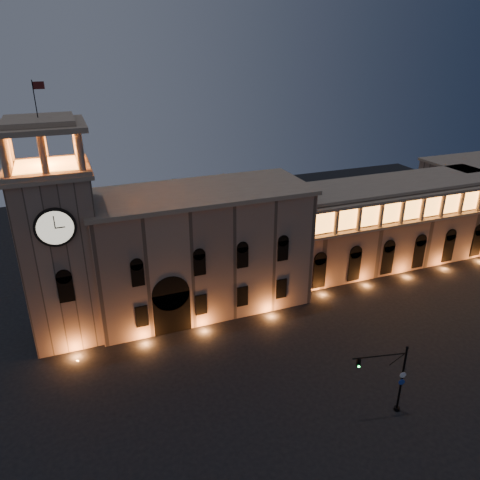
{
  "coord_description": "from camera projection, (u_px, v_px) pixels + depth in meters",
  "views": [
    {
      "loc": [
        -18.79,
        -36.51,
        36.67
      ],
      "look_at": [
        1.66,
        16.0,
        12.09
      ],
      "focal_mm": 35.0,
      "sensor_mm": 36.0,
      "label": 1
    }
  ],
  "objects": [
    {
      "name": "ground",
      "position": [
        278.0,
        395.0,
        52.1
      ],
      "size": [
        160.0,
        160.0,
        0.0
      ],
      "primitive_type": "plane",
      "color": "black",
      "rests_on": "ground"
    },
    {
      "name": "government_building",
      "position": [
        201.0,
        250.0,
        66.64
      ],
      "size": [
        30.8,
        12.8,
        17.6
      ],
      "color": "#8E715D",
      "rests_on": "ground"
    },
    {
      "name": "clock_tower",
      "position": [
        60.0,
        248.0,
        58.2
      ],
      "size": [
        9.8,
        9.8,
        32.4
      ],
      "color": "#8E715D",
      "rests_on": "ground"
    },
    {
      "name": "colonnade_wing",
      "position": [
        388.0,
        223.0,
        80.24
      ],
      "size": [
        40.6,
        11.5,
        14.5
      ],
      "color": "#896B57",
      "rests_on": "ground"
    },
    {
      "name": "secondary_building",
      "position": [
        475.0,
        197.0,
        94.22
      ],
      "size": [
        20.0,
        12.0,
        14.0
      ],
      "primitive_type": "cube",
      "color": "#896B57",
      "rests_on": "ground"
    },
    {
      "name": "traffic_light",
      "position": [
        393.0,
        379.0,
        48.11
      ],
      "size": [
        5.91,
        1.58,
        8.26
      ],
      "rotation": [
        0.0,
        0.0,
        -0.21
      ],
      "color": "black",
      "rests_on": "ground"
    }
  ]
}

